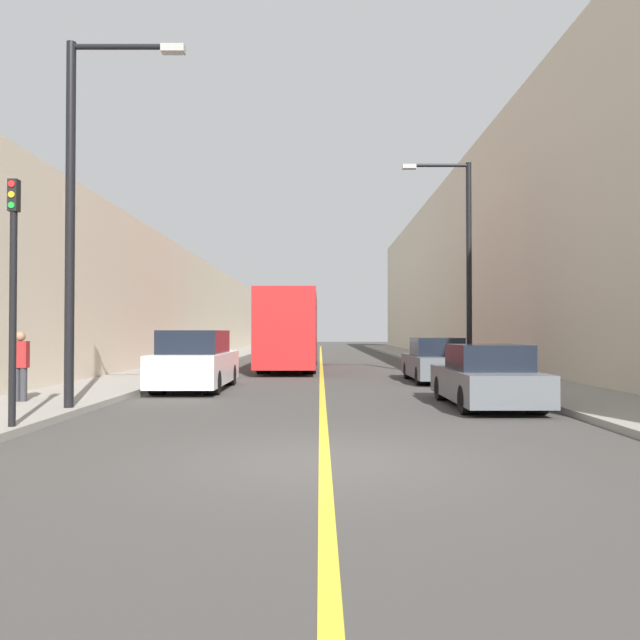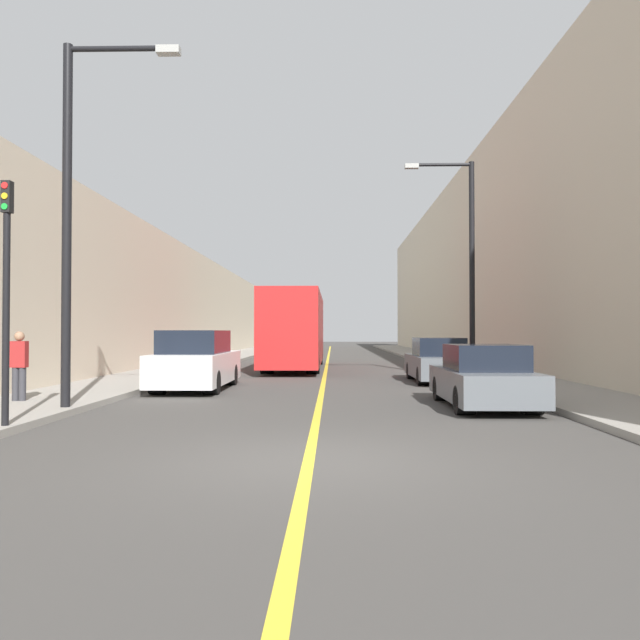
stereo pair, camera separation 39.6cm
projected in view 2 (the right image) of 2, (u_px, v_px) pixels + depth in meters
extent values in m
plane|color=#3F3D3A|center=(309.00, 461.00, 8.42)|extent=(200.00, 200.00, 0.00)
cube|color=gray|center=(222.00, 359.00, 38.55)|extent=(2.94, 72.00, 0.15)
cube|color=gray|center=(434.00, 359.00, 38.28)|extent=(2.94, 72.00, 0.15)
cube|color=beige|center=(166.00, 306.00, 38.69)|extent=(4.00, 72.00, 6.68)
cube|color=beige|center=(491.00, 266.00, 38.31)|extent=(4.00, 72.00, 11.65)
cube|color=gold|center=(328.00, 360.00, 38.41)|extent=(0.16, 72.00, 0.01)
cube|color=#AD1E1E|center=(295.00, 329.00, 29.63)|extent=(2.45, 11.84, 3.23)
cube|color=black|center=(286.00, 313.00, 23.75)|extent=(2.08, 0.04, 1.45)
cylinder|color=black|center=(267.00, 363.00, 25.95)|extent=(0.54, 0.92, 0.92)
cylinder|color=black|center=(313.00, 363.00, 25.91)|extent=(0.54, 0.92, 0.92)
cylinder|color=black|center=(282.00, 356.00, 33.29)|extent=(0.54, 0.92, 0.92)
cylinder|color=black|center=(317.00, 356.00, 33.25)|extent=(0.54, 0.92, 0.92)
cube|color=silver|center=(197.00, 368.00, 18.90)|extent=(1.92, 4.99, 0.91)
cube|color=black|center=(195.00, 342.00, 18.67)|extent=(1.69, 2.74, 0.68)
cube|color=black|center=(176.00, 367.00, 16.44)|extent=(1.64, 0.04, 0.41)
cylinder|color=black|center=(158.00, 382.00, 17.36)|extent=(0.42, 0.68, 0.68)
cylinder|color=black|center=(211.00, 382.00, 17.33)|extent=(0.42, 0.68, 0.68)
cylinder|color=black|center=(184.00, 375.00, 20.46)|extent=(0.42, 0.68, 0.68)
cylinder|color=black|center=(230.00, 375.00, 20.43)|extent=(0.42, 0.68, 0.68)
cube|color=#51565B|center=(483.00, 384.00, 14.48)|extent=(1.80, 4.39, 0.69)
cube|color=black|center=(485.00, 357.00, 14.27)|extent=(1.59, 1.97, 0.58)
cube|color=black|center=(509.00, 387.00, 12.32)|extent=(1.53, 0.04, 0.31)
cylinder|color=black|center=(465.00, 400.00, 13.13)|extent=(0.40, 0.62, 0.62)
cylinder|color=black|center=(532.00, 400.00, 13.10)|extent=(0.40, 0.62, 0.62)
cylinder|color=black|center=(442.00, 388.00, 15.85)|extent=(0.40, 0.62, 0.62)
cylinder|color=black|center=(498.00, 388.00, 15.82)|extent=(0.40, 0.62, 0.62)
cube|color=#51565B|center=(437.00, 366.00, 21.71)|extent=(1.78, 4.51, 0.73)
cube|color=black|center=(439.00, 347.00, 21.50)|extent=(1.57, 2.03, 0.62)
cube|color=black|center=(449.00, 366.00, 19.49)|extent=(1.52, 0.04, 0.33)
cylinder|color=black|center=(423.00, 376.00, 20.33)|extent=(0.39, 0.62, 0.62)
cylinder|color=black|center=(466.00, 376.00, 20.30)|extent=(0.39, 0.62, 0.62)
cylinder|color=black|center=(412.00, 371.00, 23.12)|extent=(0.39, 0.62, 0.62)
cylinder|color=black|center=(450.00, 371.00, 23.09)|extent=(0.39, 0.62, 0.62)
cylinder|color=black|center=(67.00, 225.00, 13.39)|extent=(0.20, 0.20, 7.82)
cylinder|color=black|center=(118.00, 49.00, 13.43)|extent=(2.18, 0.12, 0.12)
cube|color=#999993|center=(168.00, 51.00, 13.41)|extent=(0.50, 0.24, 0.16)
cylinder|color=black|center=(472.00, 269.00, 22.67)|extent=(0.20, 0.20, 7.81)
cylinder|color=black|center=(442.00, 165.00, 22.76)|extent=(2.18, 0.12, 0.12)
cube|color=#999993|center=(412.00, 166.00, 22.79)|extent=(0.50, 0.24, 0.16)
cylinder|color=black|center=(6.00, 319.00, 10.71)|extent=(0.12, 0.12, 3.66)
cube|color=black|center=(7.00, 197.00, 10.75)|extent=(0.16, 0.16, 0.55)
cylinder|color=red|center=(5.00, 185.00, 10.66)|extent=(0.11, 0.02, 0.11)
cylinder|color=gold|center=(4.00, 196.00, 10.66)|extent=(0.11, 0.02, 0.11)
cylinder|color=green|center=(4.00, 206.00, 10.66)|extent=(0.11, 0.02, 0.11)
cylinder|color=#2D2D33|center=(16.00, 384.00, 14.50)|extent=(0.16, 0.16, 0.78)
cylinder|color=#2D2D33|center=(22.00, 384.00, 14.50)|extent=(0.16, 0.16, 0.78)
cube|color=maroon|center=(19.00, 354.00, 14.52)|extent=(0.36, 0.20, 0.61)
sphere|color=#8C664C|center=(19.00, 336.00, 14.52)|extent=(0.23, 0.23, 0.23)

